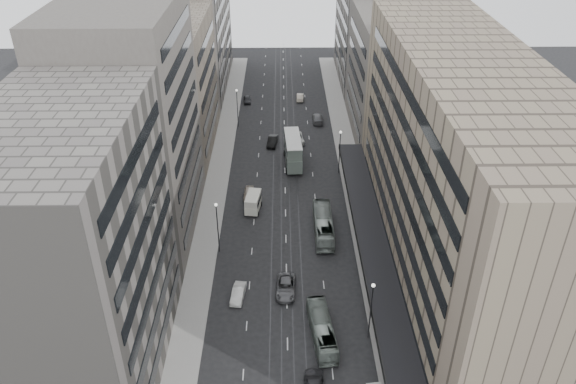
{
  "coord_description": "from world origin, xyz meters",
  "views": [
    {
      "loc": [
        -0.51,
        -53.21,
        50.12
      ],
      "look_at": [
        0.34,
        17.08,
        6.98
      ],
      "focal_mm": 35.0,
      "sensor_mm": 36.0,
      "label": 1
    }
  ],
  "objects_px": {
    "sedan_1": "(238,293)",
    "sedan_2": "(286,287)",
    "double_decker": "(293,150)",
    "panel_van": "(253,202)",
    "bus_far": "(323,225)",
    "bus_near": "(322,329)"
  },
  "relations": [
    {
      "from": "bus_far",
      "to": "panel_van",
      "type": "xyz_separation_m",
      "value": [
        -10.87,
        6.51,
        0.03
      ]
    },
    {
      "from": "bus_far",
      "to": "sedan_1",
      "type": "relative_size",
      "value": 2.6
    },
    {
      "from": "bus_far",
      "to": "sedan_2",
      "type": "bearing_deg",
      "value": 66.23
    },
    {
      "from": "double_decker",
      "to": "panel_van",
      "type": "xyz_separation_m",
      "value": [
        -6.7,
        -15.54,
        -1.29
      ]
    },
    {
      "from": "sedan_1",
      "to": "sedan_2",
      "type": "relative_size",
      "value": 0.79
    },
    {
      "from": "panel_van",
      "to": "sedan_1",
      "type": "height_order",
      "value": "panel_van"
    },
    {
      "from": "sedan_1",
      "to": "sedan_2",
      "type": "xyz_separation_m",
      "value": [
        6.2,
        1.08,
        0.05
      ]
    },
    {
      "from": "panel_van",
      "to": "sedan_2",
      "type": "bearing_deg",
      "value": -67.94
    },
    {
      "from": "double_decker",
      "to": "sedan_1",
      "type": "height_order",
      "value": "double_decker"
    },
    {
      "from": "bus_near",
      "to": "sedan_2",
      "type": "distance_m",
      "value": 9.31
    },
    {
      "from": "panel_van",
      "to": "sedan_1",
      "type": "relative_size",
      "value": 1.11
    },
    {
      "from": "bus_near",
      "to": "sedan_2",
      "type": "height_order",
      "value": "bus_near"
    },
    {
      "from": "sedan_1",
      "to": "double_decker",
      "type": "bearing_deg",
      "value": 84.71
    },
    {
      "from": "bus_near",
      "to": "bus_far",
      "type": "bearing_deg",
      "value": -100.64
    },
    {
      "from": "panel_van",
      "to": "sedan_2",
      "type": "xyz_separation_m",
      "value": [
        5.07,
        -19.67,
        -0.83
      ]
    },
    {
      "from": "double_decker",
      "to": "panel_van",
      "type": "distance_m",
      "value": 16.98
    },
    {
      "from": "sedan_2",
      "to": "sedan_1",
      "type": "bearing_deg",
      "value": -167.27
    },
    {
      "from": "bus_near",
      "to": "double_decker",
      "type": "height_order",
      "value": "double_decker"
    },
    {
      "from": "panel_van",
      "to": "sedan_2",
      "type": "height_order",
      "value": "panel_van"
    },
    {
      "from": "sedan_1",
      "to": "sedan_2",
      "type": "height_order",
      "value": "sedan_2"
    },
    {
      "from": "bus_near",
      "to": "sedan_2",
      "type": "relative_size",
      "value": 1.78
    },
    {
      "from": "sedan_2",
      "to": "double_decker",
      "type": "bearing_deg",
      "value": 90.17
    }
  ]
}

